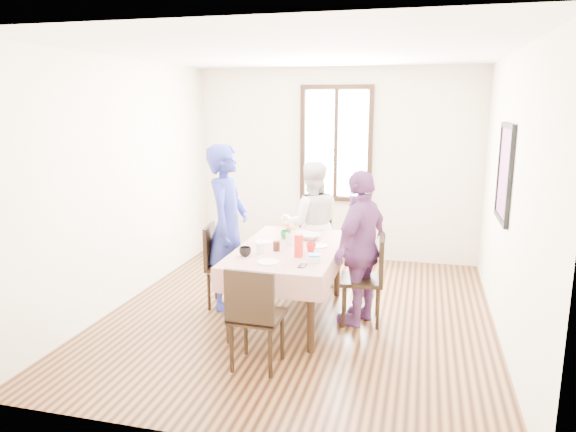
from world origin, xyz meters
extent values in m
plane|color=black|center=(0.00, 0.00, 0.00)|extent=(4.50, 4.50, 0.00)
plane|color=beige|center=(0.00, 2.25, 1.35)|extent=(4.00, 0.00, 4.00)
plane|color=beige|center=(2.00, 0.00, 1.35)|extent=(0.00, 4.50, 4.50)
cube|color=black|center=(0.00, 2.23, 1.65)|extent=(1.02, 0.06, 1.62)
cube|color=white|center=(0.00, 2.24, 1.65)|extent=(0.90, 0.02, 1.50)
cube|color=red|center=(1.98, 0.30, 1.55)|extent=(0.04, 0.76, 0.96)
cube|color=black|center=(-0.09, -0.08, 0.38)|extent=(0.90, 1.61, 0.75)
cube|color=#5E0800|center=(-0.09, -0.08, 0.76)|extent=(1.02, 1.73, 0.01)
cube|color=black|center=(-0.84, 0.07, 0.46)|extent=(0.48, 0.48, 0.91)
cube|color=black|center=(0.65, -0.03, 0.46)|extent=(0.46, 0.46, 0.91)
cube|color=black|center=(-0.09, 1.02, 0.46)|extent=(0.45, 0.45, 0.91)
cube|color=black|center=(-0.09, -1.19, 0.46)|extent=(0.43, 0.43, 0.91)
imported|color=navy|center=(-0.82, 0.07, 0.90)|extent=(0.45, 0.67, 1.79)
imported|color=silver|center=(-0.09, 1.00, 0.77)|extent=(0.90, 0.79, 1.54)
imported|color=#6F3B76|center=(0.63, -0.03, 0.79)|extent=(0.71, 1.00, 1.58)
imported|color=black|center=(-0.43, -0.51, 0.81)|extent=(0.15, 0.15, 0.09)
imported|color=red|center=(0.16, -0.22, 0.81)|extent=(0.11, 0.11, 0.10)
imported|color=#0C7226|center=(-0.21, 0.24, 0.81)|extent=(0.12, 0.12, 0.09)
imported|color=white|center=(0.04, 0.29, 0.79)|extent=(0.26, 0.26, 0.06)
cube|color=red|center=(0.08, -0.40, 0.87)|extent=(0.07, 0.07, 0.22)
cylinder|color=white|center=(0.26, -0.51, 0.79)|extent=(0.12, 0.12, 0.06)
cylinder|color=black|center=(-0.18, -0.25, 0.81)|extent=(0.07, 0.07, 0.10)
cylinder|color=silver|center=(-0.32, -0.36, 0.81)|extent=(0.07, 0.07, 0.10)
cube|color=black|center=(0.18, -0.69, 0.77)|extent=(0.07, 0.13, 0.01)
cylinder|color=silver|center=(-0.12, 0.00, 0.82)|extent=(0.06, 0.06, 0.13)
cylinder|color=white|center=(-0.40, 0.03, 0.77)|extent=(0.20, 0.20, 0.01)
cylinder|color=white|center=(0.19, 0.02, 0.77)|extent=(0.20, 0.20, 0.01)
cylinder|color=white|center=(-0.09, 0.54, 0.77)|extent=(0.20, 0.20, 0.01)
cylinder|color=white|center=(-0.15, -0.66, 0.77)|extent=(0.20, 0.20, 0.01)
cylinder|color=blue|center=(0.26, -0.51, 0.83)|extent=(0.12, 0.12, 0.01)
camera|label=1|loc=(1.20, -5.20, 2.23)|focal=33.09mm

